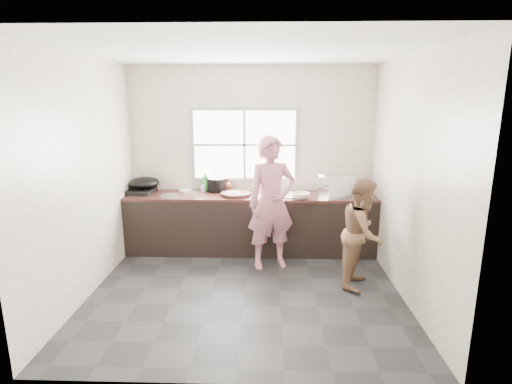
{
  "coord_description": "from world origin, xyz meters",
  "views": [
    {
      "loc": [
        0.25,
        -4.34,
        2.22
      ],
      "look_at": [
        0.1,
        0.65,
        1.05
      ],
      "focal_mm": 28.0,
      "sensor_mm": 36.0,
      "label": 1
    }
  ],
  "objects_px": {
    "cutting_board": "(236,194)",
    "woman": "(271,207)",
    "bowl_held": "(294,194)",
    "bottle_brown_short": "(228,185)",
    "burner": "(139,191)",
    "bowl_crabs": "(301,196)",
    "glass_jar": "(203,188)",
    "person_side": "(363,233)",
    "plate_food": "(185,190)",
    "bottle_brown_tall": "(205,185)",
    "bottle_green": "(206,181)",
    "dish_rack": "(337,186)",
    "pot_lid_left": "(169,196)",
    "wok": "(144,183)",
    "pot_lid_right": "(190,193)",
    "bowl_mince": "(233,194)",
    "black_pot": "(217,185)"
  },
  "relations": [
    {
      "from": "cutting_board",
      "to": "plate_food",
      "type": "distance_m",
      "value": 0.84
    },
    {
      "from": "bowl_crabs",
      "to": "pot_lid_left",
      "type": "relative_size",
      "value": 0.8
    },
    {
      "from": "black_pot",
      "to": "glass_jar",
      "type": "xyz_separation_m",
      "value": [
        -0.2,
        -0.04,
        -0.05
      ]
    },
    {
      "from": "bowl_held",
      "to": "pot_lid_left",
      "type": "distance_m",
      "value": 1.79
    },
    {
      "from": "bottle_brown_short",
      "to": "glass_jar",
      "type": "bearing_deg",
      "value": -169.81
    },
    {
      "from": "cutting_board",
      "to": "pot_lid_right",
      "type": "bearing_deg",
      "value": 169.72
    },
    {
      "from": "woman",
      "to": "person_side",
      "type": "distance_m",
      "value": 1.22
    },
    {
      "from": "bottle_brown_tall",
      "to": "pot_lid_right",
      "type": "distance_m",
      "value": 0.27
    },
    {
      "from": "bottle_green",
      "to": "bottle_brown_short",
      "type": "relative_size",
      "value": 1.72
    },
    {
      "from": "bowl_held",
      "to": "bottle_brown_short",
      "type": "bearing_deg",
      "value": 164.12
    },
    {
      "from": "bowl_mince",
      "to": "dish_rack",
      "type": "distance_m",
      "value": 1.48
    },
    {
      "from": "black_pot",
      "to": "dish_rack",
      "type": "distance_m",
      "value": 1.77
    },
    {
      "from": "cutting_board",
      "to": "dish_rack",
      "type": "distance_m",
      "value": 1.44
    },
    {
      "from": "person_side",
      "to": "pot_lid_right",
      "type": "relative_size",
      "value": 5.54
    },
    {
      "from": "bottle_green",
      "to": "pot_lid_left",
      "type": "distance_m",
      "value": 0.61
    },
    {
      "from": "woman",
      "to": "wok",
      "type": "height_order",
      "value": "woman"
    },
    {
      "from": "bottle_green",
      "to": "cutting_board",
      "type": "bearing_deg",
      "value": -30.51
    },
    {
      "from": "cutting_board",
      "to": "woman",
      "type": "bearing_deg",
      "value": -44.42
    },
    {
      "from": "bowl_held",
      "to": "pot_lid_right",
      "type": "distance_m",
      "value": 1.53
    },
    {
      "from": "cutting_board",
      "to": "pot_lid_right",
      "type": "distance_m",
      "value": 0.7
    },
    {
      "from": "bottle_green",
      "to": "plate_food",
      "type": "bearing_deg",
      "value": 180.0
    },
    {
      "from": "bowl_crabs",
      "to": "plate_food",
      "type": "relative_size",
      "value": 1.1
    },
    {
      "from": "bowl_held",
      "to": "black_pot",
      "type": "height_order",
      "value": "black_pot"
    },
    {
      "from": "burner",
      "to": "pot_lid_right",
      "type": "xyz_separation_m",
      "value": [
        0.75,
        0.01,
        -0.03
      ]
    },
    {
      "from": "bowl_crabs",
      "to": "glass_jar",
      "type": "distance_m",
      "value": 1.47
    },
    {
      "from": "bowl_mince",
      "to": "bowl_crabs",
      "type": "relative_size",
      "value": 0.94
    },
    {
      "from": "bottle_green",
      "to": "burner",
      "type": "xyz_separation_m",
      "value": [
        -0.96,
        -0.17,
        -0.13
      ]
    },
    {
      "from": "person_side",
      "to": "dish_rack",
      "type": "bearing_deg",
      "value": 32.07
    },
    {
      "from": "burner",
      "to": "pot_lid_left",
      "type": "bearing_deg",
      "value": -21.3
    },
    {
      "from": "burner",
      "to": "cutting_board",
      "type": "bearing_deg",
      "value": -4.38
    },
    {
      "from": "wok",
      "to": "person_side",
      "type": "bearing_deg",
      "value": -21.76
    },
    {
      "from": "plate_food",
      "to": "bottle_brown_tall",
      "type": "xyz_separation_m",
      "value": [
        0.3,
        0.0,
        0.08
      ]
    },
    {
      "from": "woman",
      "to": "black_pot",
      "type": "xyz_separation_m",
      "value": [
        -0.82,
        0.76,
        0.14
      ]
    },
    {
      "from": "plate_food",
      "to": "bowl_held",
      "type": "bearing_deg",
      "value": -9.76
    },
    {
      "from": "black_pot",
      "to": "plate_food",
      "type": "xyz_separation_m",
      "value": [
        -0.48,
        0.03,
        -0.09
      ]
    },
    {
      "from": "dish_rack",
      "to": "burner",
      "type": "bearing_deg",
      "value": 156.08
    },
    {
      "from": "cutting_board",
      "to": "glass_jar",
      "type": "bearing_deg",
      "value": 156.64
    },
    {
      "from": "woman",
      "to": "burner",
      "type": "xyz_separation_m",
      "value": [
        -1.95,
        0.61,
        0.07
      ]
    },
    {
      "from": "cutting_board",
      "to": "bowl_held",
      "type": "relative_size",
      "value": 2.33
    },
    {
      "from": "pot_lid_left",
      "to": "bottle_brown_short",
      "type": "bearing_deg",
      "value": 24.5
    },
    {
      "from": "bottle_brown_short",
      "to": "person_side",
      "type": "bearing_deg",
      "value": -36.9
    },
    {
      "from": "dish_rack",
      "to": "pot_lid_left",
      "type": "distance_m",
      "value": 2.39
    },
    {
      "from": "plate_food",
      "to": "pot_lid_right",
      "type": "distance_m",
      "value": 0.19
    },
    {
      "from": "bowl_mince",
      "to": "bottle_green",
      "type": "distance_m",
      "value": 0.55
    },
    {
      "from": "cutting_board",
      "to": "bottle_green",
      "type": "bearing_deg",
      "value": 149.49
    },
    {
      "from": "pot_lid_right",
      "to": "bowl_crabs",
      "type": "bearing_deg",
      "value": -9.96
    },
    {
      "from": "bowl_crabs",
      "to": "plate_food",
      "type": "xyz_separation_m",
      "value": [
        -1.71,
        0.44,
        -0.03
      ]
    },
    {
      "from": "black_pot",
      "to": "dish_rack",
      "type": "height_order",
      "value": "dish_rack"
    },
    {
      "from": "plate_food",
      "to": "pot_lid_left",
      "type": "relative_size",
      "value": 0.73
    },
    {
      "from": "wok",
      "to": "black_pot",
      "type": "bearing_deg",
      "value": 5.18
    }
  ]
}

